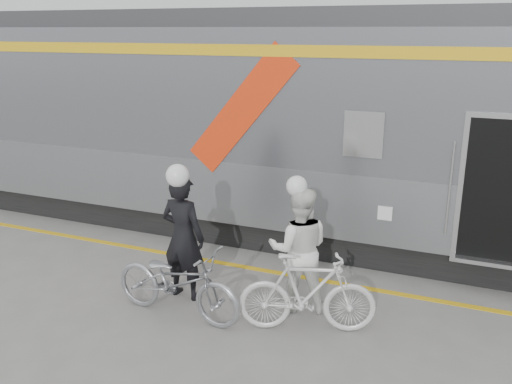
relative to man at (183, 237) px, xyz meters
The scene contains 9 objects.
ground 2.08m from the man, 29.06° to the right, with size 90.00×90.00×0.00m, color slate.
train 3.98m from the man, 59.34° to the left, with size 24.00×3.17×4.10m.
safety_strip 2.25m from the man, 37.24° to the left, with size 24.00×0.12×0.01m, color gold.
man is the anchor object (origin of this frame).
bicycle_left 0.72m from the man, 70.02° to the right, with size 0.67×1.93×1.02m, color #999BA0.
woman 1.66m from the man, 10.85° to the left, with size 0.85×0.67×1.76m, color white.
bicycle_right 1.99m from the man, ahead, with size 0.50×1.77×1.07m, color silver.
helmet_man 1.08m from the man, ahead, with size 0.32×0.32×0.32m, color white.
helmet_woman 1.93m from the man, 10.85° to the left, with size 0.28×0.28×0.28m, color white.
Camera 1 is at (2.08, -5.36, 3.77)m, focal length 38.00 mm.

